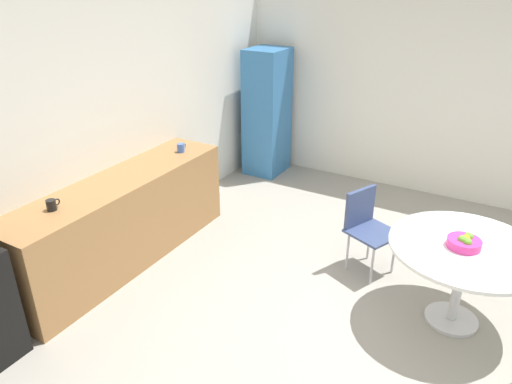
% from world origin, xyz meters
% --- Properties ---
extents(ground_plane, '(6.00, 6.00, 0.00)m').
position_xyz_m(ground_plane, '(0.00, 0.00, 0.00)').
color(ground_plane, '#9E998E').
extents(wall_back, '(6.00, 0.10, 2.60)m').
position_xyz_m(wall_back, '(0.00, 3.00, 1.30)').
color(wall_back, white).
rests_on(wall_back, ground_plane).
extents(wall_side_right, '(0.10, 6.00, 2.60)m').
position_xyz_m(wall_side_right, '(3.00, 0.00, 1.30)').
color(wall_side_right, white).
rests_on(wall_side_right, ground_plane).
extents(counter_block, '(2.54, 0.60, 0.90)m').
position_xyz_m(counter_block, '(-0.26, 2.65, 0.45)').
color(counter_block, '#9E7042').
rests_on(counter_block, ground_plane).
extents(locker_cabinet, '(0.60, 0.50, 1.77)m').
position_xyz_m(locker_cabinet, '(2.55, 2.55, 0.89)').
color(locker_cabinet, '#3372B2').
rests_on(locker_cabinet, ground_plane).
extents(round_table, '(1.21, 1.21, 0.75)m').
position_xyz_m(round_table, '(0.40, -0.44, 0.63)').
color(round_table, silver).
rests_on(round_table, ground_plane).
extents(chair_navy, '(0.55, 0.55, 0.83)m').
position_xyz_m(chair_navy, '(0.81, 0.49, 0.52)').
color(chair_navy, silver).
rests_on(chair_navy, ground_plane).
extents(fruit_bowl, '(0.26, 0.26, 0.11)m').
position_xyz_m(fruit_bowl, '(0.38, -0.42, 0.79)').
color(fruit_bowl, '#D8338C').
rests_on(fruit_bowl, round_table).
extents(mug_white, '(0.13, 0.08, 0.09)m').
position_xyz_m(mug_white, '(-1.00, 2.67, 0.95)').
color(mug_white, black).
rests_on(mug_white, counter_block).
extents(mug_green, '(0.13, 0.08, 0.09)m').
position_xyz_m(mug_green, '(0.65, 2.60, 0.95)').
color(mug_green, '#3F66BF').
rests_on(mug_green, counter_block).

